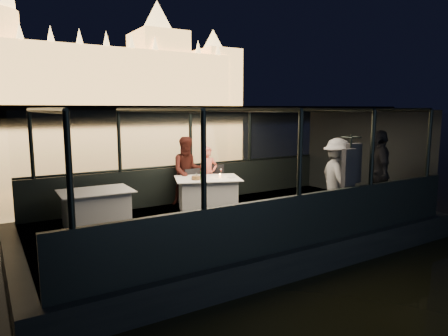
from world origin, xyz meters
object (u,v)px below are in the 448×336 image
chair_port_left (196,188)px  wine_bottle (202,175)px  dining_table_central (208,194)px  coat_stand (349,184)px  dining_table_aft (96,208)px  chair_port_right (220,185)px  passenger_dark (378,177)px  person_man_maroon (188,175)px  passenger_stripe (337,178)px  person_woman_coral (208,173)px

chair_port_left → wine_bottle: (-0.29, -0.84, 0.47)m
dining_table_central → chair_port_left: (-0.06, 0.45, 0.06)m
coat_stand → dining_table_aft: bearing=146.3°
chair_port_right → passenger_dark: 3.68m
dining_table_aft → chair_port_left: bearing=9.0°
chair_port_right → coat_stand: coat_stand is taller
chair_port_right → person_man_maroon: (-0.76, 0.21, 0.30)m
dining_table_aft → person_man_maroon: 2.46m
dining_table_central → person_man_maroon: bearing=101.2°
chair_port_right → person_man_maroon: size_ratio=0.56×
dining_table_central → passenger_stripe: 2.88m
chair_port_left → wine_bottle: bearing=-113.5°
chair_port_right → person_man_maroon: 0.85m
coat_stand → person_man_maroon: (-1.76, 3.39, -0.15)m
dining_table_central → wine_bottle: bearing=-132.7°
chair_port_right → person_woman_coral: bearing=154.7°
dining_table_aft → wine_bottle: size_ratio=4.65×
passenger_dark → wine_bottle: (-3.33, 1.90, 0.06)m
dining_table_central → wine_bottle: (-0.36, -0.39, 0.53)m
coat_stand → person_woman_coral: coat_stand is taller
person_man_maroon → person_woman_coral: bearing=15.5°
dining_table_aft → passenger_dark: 5.96m
dining_table_aft → passenger_stripe: bearing=-22.8°
chair_port_right → wine_bottle: 1.41m
dining_table_central → chair_port_right: size_ratio=1.57×
person_woman_coral → chair_port_right: bearing=-40.7°
dining_table_central → coat_stand: (1.62, -2.67, 0.51)m
dining_table_aft → person_woman_coral: person_woman_coral is taller
dining_table_central → dining_table_aft: bearing=178.5°
dining_table_aft → person_woman_coral: 2.99m
passenger_dark → chair_port_left: bearing=-92.9°
chair_port_left → passenger_stripe: size_ratio=0.52×
dining_table_aft → passenger_dark: (5.46, -2.35, 0.47)m
chair_port_left → passenger_stripe: (2.20, -2.33, 0.40)m
dining_table_aft → coat_stand: 4.96m
dining_table_central → person_man_maroon: person_man_maroon is taller
chair_port_left → passenger_dark: size_ratio=0.47×
chair_port_left → wine_bottle: wine_bottle is taller
dining_table_aft → person_man_maroon: person_man_maroon is taller
chair_port_left → chair_port_right: size_ratio=0.96×
dining_table_aft → passenger_dark: bearing=-23.3°
dining_table_central → person_woman_coral: bearing=60.3°
wine_bottle → chair_port_left: bearing=70.6°
dining_table_aft → coat_stand: size_ratio=0.75×
person_woman_coral → passenger_stripe: 3.12m
dining_table_aft → wine_bottle: 2.24m
dining_table_central → passenger_dark: 3.78m
chair_port_left → person_woman_coral: bearing=25.6°
dining_table_central → person_man_maroon: size_ratio=0.87×
coat_stand → wine_bottle: 3.02m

